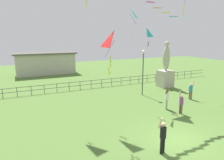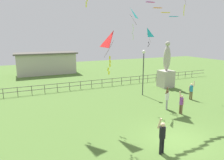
{
  "view_description": "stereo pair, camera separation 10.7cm",
  "coord_description": "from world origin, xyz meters",
  "px_view_note": "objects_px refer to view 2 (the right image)",
  "views": [
    {
      "loc": [
        -8.26,
        -8.35,
        6.05
      ],
      "look_at": [
        -1.49,
        6.13,
        2.61
      ],
      "focal_mm": 32.42,
      "sensor_mm": 36.0,
      "label": 1
    },
    {
      "loc": [
        -8.16,
        -8.4,
        6.05
      ],
      "look_at": [
        -1.49,
        6.13,
        2.61
      ],
      "focal_mm": 32.42,
      "sensor_mm": 36.0,
      "label": 2
    }
  ],
  "objects_px": {
    "statue_monument": "(166,72)",
    "kite_4": "(114,42)",
    "person_1": "(191,90)",
    "person_3": "(167,98)",
    "lamppost": "(144,63)",
    "person_4": "(162,135)",
    "kite_0": "(147,33)",
    "person_0": "(181,103)",
    "kite_8": "(130,15)"
  },
  "relations": [
    {
      "from": "person_0",
      "to": "person_3",
      "type": "relative_size",
      "value": 0.92
    },
    {
      "from": "lamppost",
      "to": "kite_4",
      "type": "xyz_separation_m",
      "value": [
        -6.51,
        -6.68,
        2.36
      ]
    },
    {
      "from": "lamppost",
      "to": "person_4",
      "type": "distance_m",
      "value": 11.2
    },
    {
      "from": "lamppost",
      "to": "person_3",
      "type": "distance_m",
      "value": 5.14
    },
    {
      "from": "person_3",
      "to": "person_4",
      "type": "height_order",
      "value": "person_4"
    },
    {
      "from": "kite_4",
      "to": "person_1",
      "type": "bearing_deg",
      "value": 18.79
    },
    {
      "from": "person_3",
      "to": "kite_0",
      "type": "relative_size",
      "value": 0.87
    },
    {
      "from": "person_4",
      "to": "kite_0",
      "type": "xyz_separation_m",
      "value": [
        8.43,
        14.12,
        5.41
      ]
    },
    {
      "from": "statue_monument",
      "to": "person_4",
      "type": "xyz_separation_m",
      "value": [
        -9.59,
        -11.46,
        -0.79
      ]
    },
    {
      "from": "lamppost",
      "to": "person_3",
      "type": "bearing_deg",
      "value": -96.79
    },
    {
      "from": "lamppost",
      "to": "kite_8",
      "type": "height_order",
      "value": "kite_8"
    },
    {
      "from": "person_1",
      "to": "person_0",
      "type": "bearing_deg",
      "value": -145.27
    },
    {
      "from": "statue_monument",
      "to": "kite_8",
      "type": "distance_m",
      "value": 10.04
    },
    {
      "from": "person_0",
      "to": "kite_0",
      "type": "relative_size",
      "value": 0.8
    },
    {
      "from": "kite_8",
      "to": "lamppost",
      "type": "bearing_deg",
      "value": 34.06
    },
    {
      "from": "kite_8",
      "to": "person_1",
      "type": "bearing_deg",
      "value": -13.22
    },
    {
      "from": "person_1",
      "to": "kite_8",
      "type": "xyz_separation_m",
      "value": [
        -6.17,
        1.45,
        6.86
      ]
    },
    {
      "from": "person_3",
      "to": "kite_0",
      "type": "bearing_deg",
      "value": 66.76
    },
    {
      "from": "person_1",
      "to": "person_3",
      "type": "xyz_separation_m",
      "value": [
        -3.98,
        -1.22,
        0.05
      ]
    },
    {
      "from": "lamppost",
      "to": "person_1",
      "type": "bearing_deg",
      "value": -43.7
    },
    {
      "from": "statue_monument",
      "to": "person_3",
      "type": "bearing_deg",
      "value": -128.47
    },
    {
      "from": "lamppost",
      "to": "kite_8",
      "type": "relative_size",
      "value": 1.82
    },
    {
      "from": "lamppost",
      "to": "person_1",
      "type": "relative_size",
      "value": 2.5
    },
    {
      "from": "lamppost",
      "to": "kite_4",
      "type": "relative_size",
      "value": 1.92
    },
    {
      "from": "lamppost",
      "to": "person_4",
      "type": "bearing_deg",
      "value": -117.9
    },
    {
      "from": "kite_0",
      "to": "kite_4",
      "type": "relative_size",
      "value": 0.93
    },
    {
      "from": "person_0",
      "to": "lamppost",
      "type": "bearing_deg",
      "value": 88.16
    },
    {
      "from": "kite_0",
      "to": "person_4",
      "type": "bearing_deg",
      "value": -120.84
    },
    {
      "from": "lamppost",
      "to": "statue_monument",
      "type": "bearing_deg",
      "value": 21.82
    },
    {
      "from": "kite_0",
      "to": "lamppost",
      "type": "bearing_deg",
      "value": -126.66
    },
    {
      "from": "lamppost",
      "to": "person_3",
      "type": "relative_size",
      "value": 2.37
    },
    {
      "from": "person_4",
      "to": "kite_4",
      "type": "relative_size",
      "value": 0.83
    },
    {
      "from": "person_1",
      "to": "person_3",
      "type": "height_order",
      "value": "person_3"
    },
    {
      "from": "statue_monument",
      "to": "kite_0",
      "type": "bearing_deg",
      "value": 113.6
    },
    {
      "from": "person_1",
      "to": "kite_4",
      "type": "height_order",
      "value": "kite_4"
    },
    {
      "from": "statue_monument",
      "to": "person_3",
      "type": "distance_m",
      "value": 8.09
    },
    {
      "from": "person_0",
      "to": "person_4",
      "type": "bearing_deg",
      "value": -141.9
    },
    {
      "from": "person_1",
      "to": "person_3",
      "type": "relative_size",
      "value": 0.95
    },
    {
      "from": "statue_monument",
      "to": "person_4",
      "type": "bearing_deg",
      "value": -129.92
    },
    {
      "from": "person_3",
      "to": "kite_0",
      "type": "xyz_separation_m",
      "value": [
        3.85,
        8.96,
        5.44
      ]
    },
    {
      "from": "person_0",
      "to": "kite_8",
      "type": "xyz_separation_m",
      "value": [
        -2.54,
        3.96,
        6.89
      ]
    },
    {
      "from": "person_4",
      "to": "person_0",
      "type": "bearing_deg",
      "value": 38.1
    },
    {
      "from": "lamppost",
      "to": "person_1",
      "type": "xyz_separation_m",
      "value": [
        3.44,
        -3.29,
        -2.46
      ]
    },
    {
      "from": "statue_monument",
      "to": "kite_4",
      "type": "relative_size",
      "value": 2.24
    },
    {
      "from": "person_3",
      "to": "kite_4",
      "type": "distance_m",
      "value": 7.94
    },
    {
      "from": "statue_monument",
      "to": "kite_4",
      "type": "distance_m",
      "value": 14.42
    },
    {
      "from": "statue_monument",
      "to": "person_1",
      "type": "bearing_deg",
      "value": -101.44
    },
    {
      "from": "person_3",
      "to": "lamppost",
      "type": "bearing_deg",
      "value": 83.21
    },
    {
      "from": "kite_4",
      "to": "statue_monument",
      "type": "bearing_deg",
      "value": 37.63
    },
    {
      "from": "statue_monument",
      "to": "kite_0",
      "type": "height_order",
      "value": "kite_0"
    }
  ]
}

